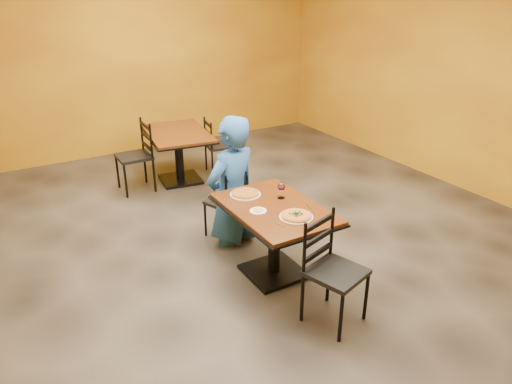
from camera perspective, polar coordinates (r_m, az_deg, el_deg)
floor at (r=5.30m, az=-0.81°, el=-7.08°), size 7.00×8.00×0.01m
wall_back at (r=8.35m, az=-15.17°, el=14.66°), size 7.00×0.01×3.00m
wall_right at (r=7.09m, az=25.04°, el=11.74°), size 0.01×8.00×3.00m
table_main at (r=4.66m, az=2.23°, el=-3.93°), size 0.83×1.23×0.75m
table_second at (r=7.02m, az=-9.24°, el=5.58°), size 1.01×1.36×0.75m
chair_main_near at (r=4.13m, az=9.53°, el=-9.52°), size 0.54×0.54×0.96m
chair_main_far at (r=5.45m, az=-3.60°, el=-1.19°), size 0.48×0.48×0.84m
chair_second_left at (r=6.85m, az=-14.34°, el=4.06°), size 0.45×0.45×0.98m
chair_second_right at (r=7.31m, az=-4.35°, el=5.49°), size 0.44×0.44×0.85m
diner at (r=5.22m, az=-2.95°, el=1.36°), size 0.80×0.64×1.46m
plate_main at (r=4.38m, az=4.80°, el=-2.97°), size 0.31×0.31×0.01m
pizza_main at (r=4.37m, az=4.81°, el=-2.79°), size 0.28×0.28×0.02m
plate_far at (r=4.82m, az=-1.28°, el=-0.28°), size 0.31×0.31×0.01m
pizza_far at (r=4.81m, az=-1.28°, el=-0.11°), size 0.28×0.28×0.02m
side_plate at (r=4.48m, az=0.26°, el=-2.28°), size 0.16×0.16×0.01m
dip at (r=4.47m, az=0.26°, el=-2.17°), size 0.09×0.09×0.01m
wine_glass at (r=4.72m, az=3.04°, el=0.27°), size 0.08×0.08×0.18m
fork at (r=4.27m, az=2.35°, el=-3.69°), size 0.08×0.18×0.00m
knife at (r=4.55m, az=6.50°, el=-2.05°), size 0.06×0.21×0.00m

